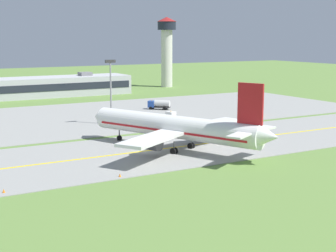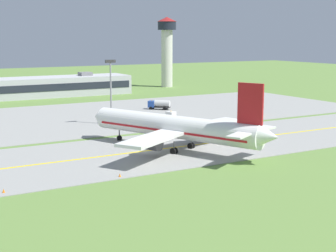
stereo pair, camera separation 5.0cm
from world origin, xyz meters
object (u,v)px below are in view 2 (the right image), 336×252
service_truck_pushback (167,116)px  service_truck_fuel (253,112)px  service_truck_baggage (159,104)px  apron_light_mast (111,84)px  airplane_lead (176,127)px  control_tower (167,45)px

service_truck_pushback → service_truck_fuel: bearing=-10.6°
service_truck_baggage → apron_light_mast: size_ratio=0.39×
airplane_lead → apron_light_mast: 30.90m
service_truck_fuel → control_tower: size_ratio=0.23×
service_truck_pushback → control_tower: size_ratio=0.25×
airplane_lead → service_truck_fuel: (36.97, 23.86, -2.95)m
control_tower → service_truck_baggage: bearing=-121.7°
service_truck_fuel → control_tower: (18.93, 76.73, 15.21)m
airplane_lead → control_tower: bearing=60.9°
apron_light_mast → service_truck_baggage: bearing=36.2°
airplane_lead → control_tower: (55.91, 100.59, 12.26)m
service_truck_pushback → airplane_lead: bearing=-116.9°
service_truck_baggage → control_tower: (33.90, 54.79, 14.86)m
service_truck_baggage → service_truck_fuel: bearing=-55.7°
service_truck_fuel → control_tower: control_tower is taller
service_truck_fuel → apron_light_mast: 37.43m
airplane_lead → service_truck_baggage: (22.01, 45.80, -2.60)m
service_truck_fuel → airplane_lead: bearing=-147.2°
control_tower → service_truck_fuel: bearing=-103.9°
airplane_lead → service_truck_pushback: bearing=63.1°
airplane_lead → control_tower: control_tower is taller
control_tower → apron_light_mast: (-54.87, -70.15, -7.07)m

